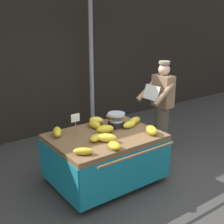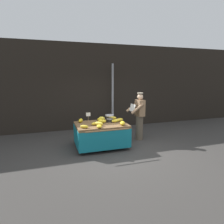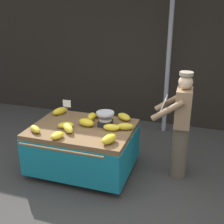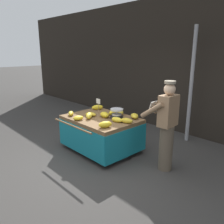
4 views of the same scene
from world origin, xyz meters
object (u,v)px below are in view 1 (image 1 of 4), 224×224
price_sign (75,120)px  banana_bunch_10 (83,151)px  banana_bunch_2 (96,121)px  vendor_person (162,107)px  banana_bunch_5 (114,146)px  street_pole (91,68)px  banana_bunch_4 (105,129)px  banana_cart (105,147)px  banana_bunch_0 (115,116)px  banana_bunch_8 (135,120)px  banana_bunch_3 (129,124)px  banana_bunch_9 (152,130)px  banana_bunch_11 (107,138)px  banana_bunch_1 (95,125)px  banana_bunch_6 (57,132)px  weighing_scale (116,120)px  banana_bunch_7 (96,138)px

price_sign → banana_bunch_10: 0.70m
banana_bunch_2 → banana_bunch_10: (-0.76, -0.85, -0.02)m
price_sign → vendor_person: vendor_person is taller
banana_bunch_2 → banana_bunch_5: size_ratio=1.04×
street_pole → banana_bunch_10: street_pole is taller
banana_bunch_4 → banana_bunch_5: size_ratio=1.21×
banana_cart → banana_bunch_4: 0.28m
banana_bunch_0 → vendor_person: size_ratio=0.17×
banana_bunch_8 → banana_bunch_10: size_ratio=0.99×
price_sign → banana_bunch_3: price_sign is taller
banana_bunch_9 → banana_bunch_10: 1.20m
banana_bunch_4 → banana_bunch_11: bearing=-120.9°
banana_bunch_1 → banana_bunch_9: 0.91m
banana_bunch_10 → banana_bunch_11: 0.50m
banana_bunch_6 → banana_bunch_10: (-0.02, -0.78, -0.01)m
banana_bunch_4 → banana_bunch_5: bearing=-112.5°
weighing_scale → banana_bunch_7: (-0.57, -0.27, -0.07)m
street_pole → banana_bunch_7: 2.52m
banana_bunch_7 → banana_bunch_11: bearing=-50.6°
banana_bunch_6 → vendor_person: size_ratio=0.17×
banana_bunch_2 → vendor_person: bearing=-5.7°
banana_bunch_10 → price_sign: bearing=68.6°
banana_bunch_2 → banana_bunch_5: banana_bunch_2 is taller
banana_bunch_10 → banana_bunch_5: bearing=-12.6°
banana_bunch_5 → banana_bunch_9: banana_bunch_9 is taller
banana_bunch_0 → banana_bunch_6: (-1.14, -0.11, 0.01)m
banana_bunch_10 → banana_bunch_0: bearing=37.6°
banana_bunch_1 → banana_bunch_3: banana_bunch_1 is taller
banana_bunch_11 → banana_bunch_1: bearing=73.9°
banana_bunch_0 → banana_bunch_7: banana_bunch_0 is taller
weighing_scale → banana_bunch_0: weighing_scale is taller
banana_bunch_3 → banana_bunch_1: bearing=145.8°
weighing_scale → banana_bunch_1: (-0.30, 0.17, -0.06)m
weighing_scale → banana_bunch_9: (0.25, -0.56, -0.06)m
banana_bunch_8 → banana_bunch_9: (-0.09, -0.51, 0.01)m
street_pole → banana_cart: 2.39m
weighing_scale → banana_bunch_9: size_ratio=1.03×
street_pole → banana_bunch_5: (-1.22, -2.48, -0.57)m
banana_cart → vendor_person: 1.56m
banana_cart → banana_bunch_8: (0.68, 0.11, 0.26)m
banana_bunch_5 → banana_bunch_8: banana_bunch_8 is taller
banana_bunch_2 → banana_bunch_10: bearing=-131.7°
banana_bunch_2 → banana_bunch_5: 1.00m
banana_bunch_4 → banana_bunch_3: bearing=-5.8°
banana_cart → weighing_scale: size_ratio=5.80×
banana_bunch_0 → banana_bunch_4: banana_bunch_4 is taller
street_pole → banana_bunch_3: size_ratio=10.87×
banana_bunch_1 → banana_bunch_8: 0.68m
weighing_scale → banana_bunch_5: 0.83m
street_pole → banana_bunch_7: size_ratio=11.23×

